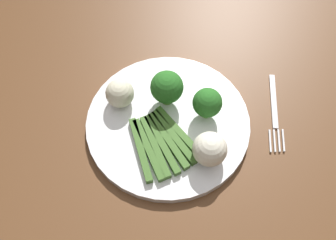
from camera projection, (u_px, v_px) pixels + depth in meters
name	position (u px, v px, depth m)	size (l,w,h in m)	color
dining_table	(209.00, 165.00, 0.81)	(1.34, 1.00, 0.73)	brown
plate	(168.00, 123.00, 0.74)	(0.30, 0.30, 0.01)	white
asparagus_bundle	(161.00, 143.00, 0.71)	(0.13, 0.15, 0.01)	#3D6626
broccoli_left	(167.00, 87.00, 0.72)	(0.06, 0.06, 0.07)	#568E33
broccoli_front_left	(207.00, 103.00, 0.71)	(0.05, 0.05, 0.06)	#568E33
cauliflower_right	(120.00, 93.00, 0.74)	(0.05, 0.05, 0.05)	beige
cauliflower_near_fork	(210.00, 149.00, 0.67)	(0.06, 0.06, 0.06)	white
fork	(274.00, 112.00, 0.76)	(0.04, 0.17, 0.00)	silver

